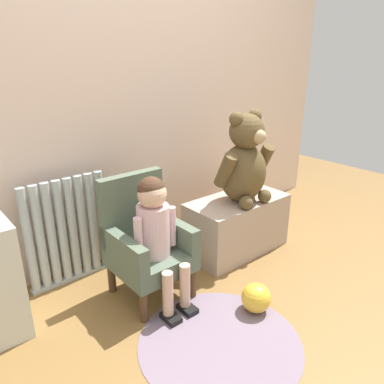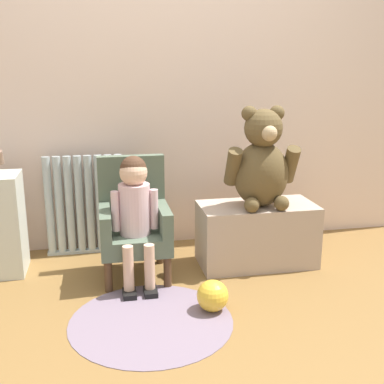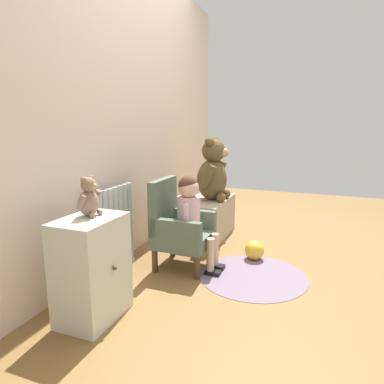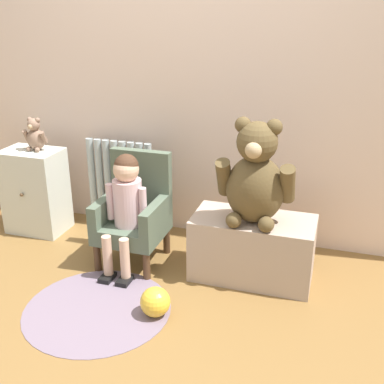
{
  "view_description": "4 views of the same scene",
  "coord_description": "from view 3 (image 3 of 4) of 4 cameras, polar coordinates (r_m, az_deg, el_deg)",
  "views": [
    {
      "loc": [
        -1.19,
        -0.99,
        1.29
      ],
      "look_at": [
        0.15,
        0.61,
        0.5
      ],
      "focal_mm": 35.0,
      "sensor_mm": 36.0,
      "label": 1
    },
    {
      "loc": [
        -0.39,
        -2.04,
        1.17
      ],
      "look_at": [
        0.11,
        0.53,
        0.48
      ],
      "focal_mm": 45.0,
      "sensor_mm": 36.0,
      "label": 2
    },
    {
      "loc": [
        -2.48,
        -0.42,
        1.09
      ],
      "look_at": [
        0.12,
        0.59,
        0.52
      ],
      "focal_mm": 32.0,
      "sensor_mm": 36.0,
      "label": 3
    },
    {
      "loc": [
        0.93,
        -1.87,
        1.52
      ],
      "look_at": [
        0.17,
        0.53,
        0.51
      ],
      "focal_mm": 45.0,
      "sensor_mm": 36.0,
      "label": 4
    }
  ],
  "objects": [
    {
      "name": "ground_plane",
      "position": [
        2.74,
        10.87,
        -12.01
      ],
      "size": [
        6.0,
        6.0,
        0.0
      ],
      "primitive_type": "plane",
      "color": "brown"
    },
    {
      "name": "back_wall",
      "position": [
        2.9,
        -10.29,
        13.64
      ],
      "size": [
        3.8,
        0.05,
        2.4
      ],
      "primitive_type": "cube",
      "color": "beige",
      "rests_on": "ground_plane"
    },
    {
      "name": "radiator",
      "position": [
        2.54,
        -12.97,
        -6.44
      ],
      "size": [
        0.5,
        0.05,
        0.64
      ],
      "color": "#A7B4B5",
      "rests_on": "ground_plane"
    },
    {
      "name": "small_dresser",
      "position": [
        2.01,
        -16.35,
        -12.19
      ],
      "size": [
        0.39,
        0.3,
        0.58
      ],
      "color": "silver",
      "rests_on": "ground_plane"
    },
    {
      "name": "child_armchair",
      "position": [
        2.59,
        -2.37,
        -5.81
      ],
      "size": [
        0.38,
        0.4,
        0.67
      ],
      "color": "#51604E",
      "rests_on": "ground_plane"
    },
    {
      "name": "child_figure",
      "position": [
        2.51,
        -0.08,
        -2.96
      ],
      "size": [
        0.25,
        0.35,
        0.71
      ],
      "color": "beige",
      "rests_on": "ground_plane"
    },
    {
      "name": "low_bench",
      "position": [
        3.28,
        2.75,
        -4.34
      ],
      "size": [
        0.69,
        0.35,
        0.37
      ],
      "primitive_type": "cube",
      "color": "tan",
      "rests_on": "ground_plane"
    },
    {
      "name": "large_teddy_bear",
      "position": [
        3.18,
        3.48,
        3.29
      ],
      "size": [
        0.42,
        0.3,
        0.58
      ],
      "color": "brown",
      "rests_on": "low_bench"
    },
    {
      "name": "small_teddy_bear",
      "position": [
        1.94,
        -16.79,
        -1.04
      ],
      "size": [
        0.16,
        0.11,
        0.22
      ],
      "color": "#876955",
      "rests_on": "small_dresser"
    },
    {
      "name": "floor_rug",
      "position": [
        2.57,
        10.19,
        -13.57
      ],
      "size": [
        0.77,
        0.77,
        0.01
      ],
      "primitive_type": "cylinder",
      "color": "slate",
      "rests_on": "ground_plane"
    },
    {
      "name": "toy_ball",
      "position": [
        2.83,
        10.37,
        -9.5
      ],
      "size": [
        0.16,
        0.16,
        0.16
      ],
      "primitive_type": "sphere",
      "color": "gold",
      "rests_on": "ground_plane"
    }
  ]
}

